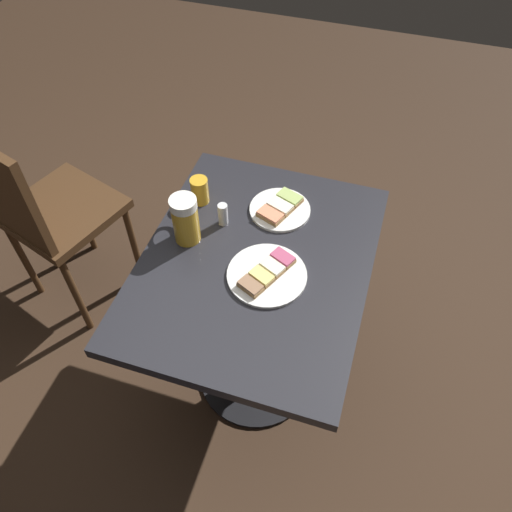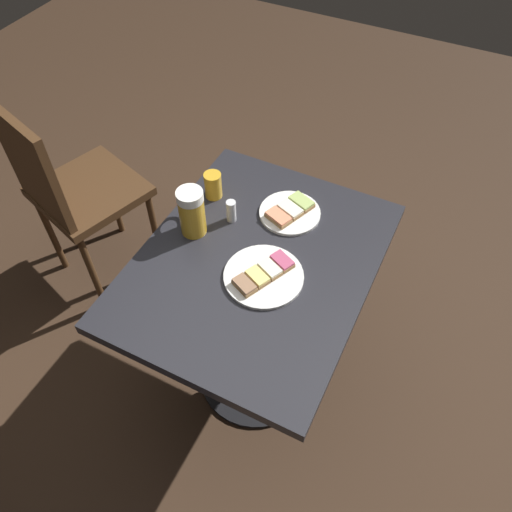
{
  "view_description": "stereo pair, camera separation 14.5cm",
  "coord_description": "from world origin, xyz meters",
  "px_view_note": "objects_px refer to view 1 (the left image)",
  "views": [
    {
      "loc": [
        0.88,
        0.28,
        1.84
      ],
      "look_at": [
        0.0,
        0.0,
        0.73
      ],
      "focal_mm": 35.55,
      "sensor_mm": 36.0,
      "label": 1
    },
    {
      "loc": [
        0.83,
        0.41,
        1.84
      ],
      "look_at": [
        0.0,
        0.0,
        0.73
      ],
      "focal_mm": 35.55,
      "sensor_mm": 36.0,
      "label": 2
    }
  ],
  "objects_px": {
    "beer_mug": "(185,219)",
    "plate_far": "(280,208)",
    "salt_shaker": "(223,214)",
    "beer_glass_small": "(200,191)",
    "cafe_chair": "(44,211)",
    "plate_near": "(267,274)"
  },
  "relations": [
    {
      "from": "salt_shaker",
      "to": "cafe_chair",
      "type": "distance_m",
      "value": 0.76
    },
    {
      "from": "beer_mug",
      "to": "cafe_chair",
      "type": "xyz_separation_m",
      "value": [
        -0.11,
        -0.64,
        -0.27
      ]
    },
    {
      "from": "plate_near",
      "to": "beer_mug",
      "type": "xyz_separation_m",
      "value": [
        -0.07,
        -0.27,
        0.07
      ]
    },
    {
      "from": "plate_near",
      "to": "cafe_chair",
      "type": "relative_size",
      "value": 0.25
    },
    {
      "from": "beer_mug",
      "to": "plate_far",
      "type": "bearing_deg",
      "value": 129.0
    },
    {
      "from": "beer_mug",
      "to": "plate_near",
      "type": "bearing_deg",
      "value": 75.35
    },
    {
      "from": "beer_glass_small",
      "to": "cafe_chair",
      "type": "relative_size",
      "value": 0.1
    },
    {
      "from": "beer_glass_small",
      "to": "beer_mug",
      "type": "bearing_deg",
      "value": 7.09
    },
    {
      "from": "plate_far",
      "to": "beer_glass_small",
      "type": "relative_size",
      "value": 2.18
    },
    {
      "from": "beer_mug",
      "to": "beer_glass_small",
      "type": "height_order",
      "value": "beer_mug"
    },
    {
      "from": "plate_far",
      "to": "cafe_chair",
      "type": "bearing_deg",
      "value": -84.98
    },
    {
      "from": "beer_mug",
      "to": "salt_shaker",
      "type": "distance_m",
      "value": 0.13
    },
    {
      "from": "plate_far",
      "to": "cafe_chair",
      "type": "distance_m",
      "value": 0.9
    },
    {
      "from": "plate_near",
      "to": "salt_shaker",
      "type": "xyz_separation_m",
      "value": [
        -0.16,
        -0.19,
        0.03
      ]
    },
    {
      "from": "salt_shaker",
      "to": "cafe_chair",
      "type": "bearing_deg",
      "value": -92.06
    },
    {
      "from": "plate_far",
      "to": "beer_glass_small",
      "type": "height_order",
      "value": "beer_glass_small"
    },
    {
      "from": "plate_far",
      "to": "salt_shaker",
      "type": "height_order",
      "value": "salt_shaker"
    },
    {
      "from": "salt_shaker",
      "to": "cafe_chair",
      "type": "xyz_separation_m",
      "value": [
        -0.03,
        -0.72,
        -0.23
      ]
    },
    {
      "from": "plate_far",
      "to": "salt_shaker",
      "type": "bearing_deg",
      "value": -55.85
    },
    {
      "from": "plate_far",
      "to": "salt_shaker",
      "type": "distance_m",
      "value": 0.18
    },
    {
      "from": "plate_far",
      "to": "salt_shaker",
      "type": "relative_size",
      "value": 2.57
    },
    {
      "from": "beer_glass_small",
      "to": "cafe_chair",
      "type": "bearing_deg",
      "value": -85.91
    }
  ]
}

